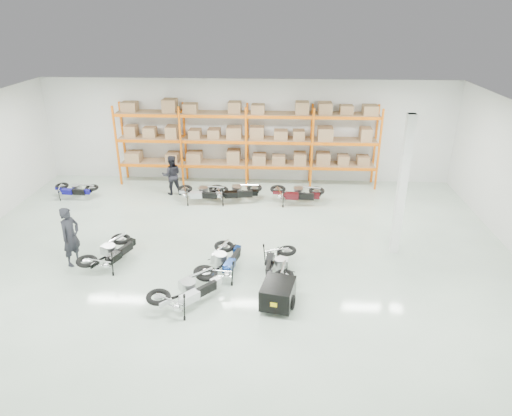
# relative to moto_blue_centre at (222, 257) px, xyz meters

# --- Properties ---
(room) EXTENTS (18.00, 18.00, 18.00)m
(room) POSITION_rel_moto_blue_centre_xyz_m (0.19, 1.15, 1.68)
(room) COLOR silver
(room) RESTS_ON ground
(pallet_rack) EXTENTS (11.28, 0.98, 3.62)m
(pallet_rack) POSITION_rel_moto_blue_centre_xyz_m (0.19, 7.60, 1.69)
(pallet_rack) COLOR orange
(pallet_rack) RESTS_ON ground
(structural_column) EXTENTS (0.25, 0.25, 4.50)m
(structural_column) POSITION_rel_moto_blue_centre_xyz_m (5.39, 1.65, 1.68)
(structural_column) COLOR white
(structural_column) RESTS_ON ground
(moto_blue_centre) EXTENTS (1.36, 2.04, 1.21)m
(moto_blue_centre) POSITION_rel_moto_blue_centre_xyz_m (0.00, 0.00, 0.00)
(moto_blue_centre) COLOR #081C51
(moto_blue_centre) RESTS_ON ground
(moto_silver_left) EXTENTS (1.96, 2.02, 1.22)m
(moto_silver_left) POSITION_rel_moto_blue_centre_xyz_m (-0.70, -1.54, 0.01)
(moto_silver_left) COLOR silver
(moto_silver_left) RESTS_ON ground
(moto_black_far_left) EXTENTS (1.50, 2.03, 1.18)m
(moto_black_far_left) POSITION_rel_moto_blue_centre_xyz_m (-3.48, 0.35, -0.01)
(moto_black_far_left) COLOR black
(moto_black_far_left) RESTS_ON ground
(moto_touring_right) EXTENTS (0.97, 1.75, 1.10)m
(moto_touring_right) POSITION_rel_moto_blue_centre_xyz_m (1.66, 0.04, -0.05)
(moto_touring_right) COLOR black
(moto_touring_right) RESTS_ON ground
(trailer) EXTENTS (0.99, 1.75, 0.71)m
(trailer) POSITION_rel_moto_blue_centre_xyz_m (1.66, -1.56, -0.16)
(trailer) COLOR black
(trailer) RESTS_ON ground
(moto_back_a) EXTENTS (1.68, 0.96, 1.04)m
(moto_back_a) POSITION_rel_moto_blue_centre_xyz_m (-6.82, 5.51, -0.08)
(moto_back_a) COLOR navy
(moto_back_a) RESTS_ON ground
(moto_back_b) EXTENTS (1.81, 0.94, 1.16)m
(moto_back_b) POSITION_rel_moto_blue_centre_xyz_m (-1.48, 5.37, -0.03)
(moto_back_b) COLOR silver
(moto_back_b) RESTS_ON ground
(moto_back_c) EXTENTS (1.96, 1.14, 1.21)m
(moto_back_c) POSITION_rel_moto_blue_centre_xyz_m (-0.13, 5.50, -0.00)
(moto_back_c) COLOR black
(moto_back_c) RESTS_ON ground
(moto_back_d) EXTENTS (1.94, 1.05, 1.22)m
(moto_back_d) POSITION_rel_moto_blue_centre_xyz_m (2.36, 5.44, 0.00)
(moto_back_d) COLOR #420D12
(moto_back_d) RESTS_ON ground
(person_left) EXTENTS (0.65, 0.79, 1.87)m
(person_left) POSITION_rel_moto_blue_centre_xyz_m (-4.64, 0.34, 0.37)
(person_left) COLOR black
(person_left) RESTS_ON ground
(person_back) EXTENTS (0.95, 0.82, 1.69)m
(person_back) POSITION_rel_moto_blue_centre_xyz_m (-2.86, 6.16, 0.27)
(person_back) COLOR black
(person_back) RESTS_ON ground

